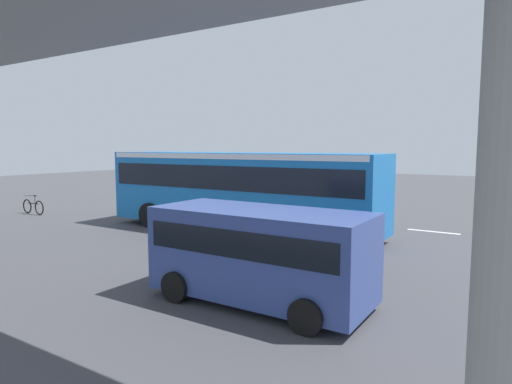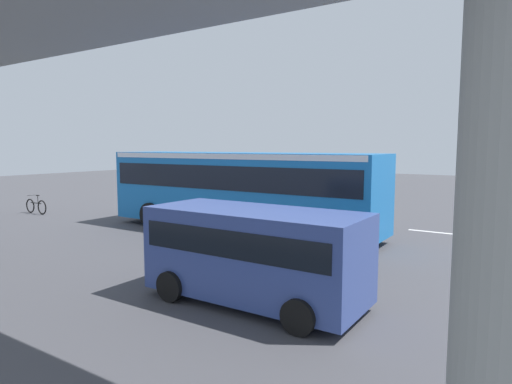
{
  "view_description": "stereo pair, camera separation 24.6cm",
  "coord_description": "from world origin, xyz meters",
  "px_view_note": "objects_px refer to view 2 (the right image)",
  "views": [
    {
      "loc": [
        -11.23,
        15.19,
        3.41
      ],
      "look_at": [
        -2.01,
        0.62,
        1.6
      ],
      "focal_mm": 30.79,
      "sensor_mm": 36.0,
      "label": 1
    },
    {
      "loc": [
        -11.44,
        15.06,
        3.41
      ],
      "look_at": [
        -2.01,
        0.62,
        1.6
      ],
      "focal_mm": 30.79,
      "sensor_mm": 36.0,
      "label": 2
    }
  ],
  "objects_px": {
    "bicycle_black": "(36,206)",
    "pedestrian": "(190,191)",
    "traffic_sign": "(353,182)",
    "city_bus": "(239,185)",
    "parked_van": "(255,249)"
  },
  "relations": [
    {
      "from": "parked_van",
      "to": "traffic_sign",
      "type": "xyz_separation_m",
      "value": [
        1.58,
        -10.04,
        0.71
      ]
    },
    {
      "from": "parked_van",
      "to": "city_bus",
      "type": "bearing_deg",
      "value": -52.25
    },
    {
      "from": "bicycle_black",
      "to": "city_bus",
      "type": "bearing_deg",
      "value": -170.97
    },
    {
      "from": "city_bus",
      "to": "parked_van",
      "type": "bearing_deg",
      "value": 127.75
    },
    {
      "from": "traffic_sign",
      "to": "city_bus",
      "type": "bearing_deg",
      "value": 48.15
    },
    {
      "from": "bicycle_black",
      "to": "pedestrian",
      "type": "xyz_separation_m",
      "value": [
        -4.61,
        -6.4,
        0.51
      ]
    },
    {
      "from": "city_bus",
      "to": "traffic_sign",
      "type": "xyz_separation_m",
      "value": [
        -3.32,
        -3.71,
        0.01
      ]
    },
    {
      "from": "bicycle_black",
      "to": "parked_van",
      "type": "bearing_deg",
      "value": 164.43
    },
    {
      "from": "bicycle_black",
      "to": "traffic_sign",
      "type": "distance_m",
      "value": 15.74
    },
    {
      "from": "pedestrian",
      "to": "traffic_sign",
      "type": "xyz_separation_m",
      "value": [
        -10.05,
        0.88,
        1.0
      ]
    },
    {
      "from": "parked_van",
      "to": "pedestrian",
      "type": "relative_size",
      "value": 2.68
    },
    {
      "from": "parked_van",
      "to": "pedestrian",
      "type": "height_order",
      "value": "parked_van"
    },
    {
      "from": "city_bus",
      "to": "bicycle_black",
      "type": "height_order",
      "value": "city_bus"
    },
    {
      "from": "bicycle_black",
      "to": "pedestrian",
      "type": "distance_m",
      "value": 7.9
    },
    {
      "from": "bicycle_black",
      "to": "traffic_sign",
      "type": "bearing_deg",
      "value": -159.4
    }
  ]
}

